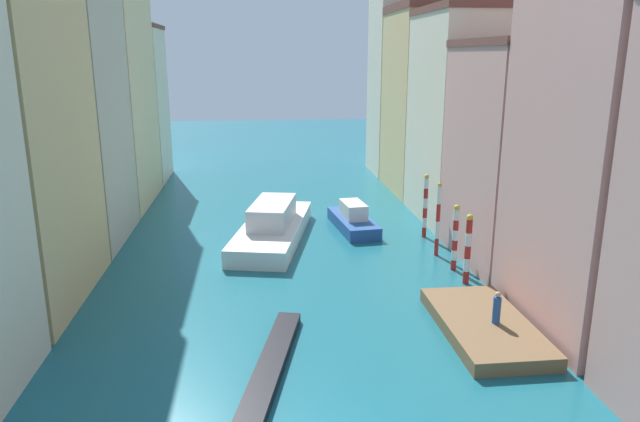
% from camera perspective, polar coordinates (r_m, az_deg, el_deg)
% --- Properties ---
extents(ground_plane, '(154.00, 154.00, 0.00)m').
position_cam_1_polar(ground_plane, '(41.73, -3.67, -2.47)').
color(ground_plane, '#196070').
extents(building_left_2, '(7.78, 9.64, 22.55)m').
position_cam_1_polar(building_left_2, '(42.56, -24.61, 12.05)').
color(building_left_2, '#BCB299').
rests_on(building_left_2, ground).
extents(building_left_3, '(7.78, 11.96, 21.13)m').
position_cam_1_polar(building_left_3, '(53.03, -20.92, 11.95)').
color(building_left_3, beige).
rests_on(building_left_3, ground).
extents(building_left_4, '(7.78, 7.67, 15.36)m').
position_cam_1_polar(building_left_4, '(62.86, -18.45, 9.85)').
color(building_left_4, beige).
rests_on(building_left_4, ground).
extents(building_right_1, '(7.78, 9.09, 18.95)m').
position_cam_1_polar(building_right_1, '(29.37, 27.88, 7.39)').
color(building_right_1, tan).
rests_on(building_right_1, ground).
extents(building_right_2, '(7.78, 9.51, 13.41)m').
position_cam_1_polar(building_right_2, '(37.80, 19.55, 5.33)').
color(building_right_2, tan).
rests_on(building_right_2, ground).
extents(building_right_3, '(7.78, 9.93, 15.95)m').
position_cam_1_polar(building_right_3, '(46.43, 14.58, 8.94)').
color(building_right_3, beige).
rests_on(building_right_3, ground).
extents(building_right_4, '(7.78, 10.15, 16.89)m').
position_cam_1_polar(building_right_4, '(55.88, 10.96, 10.58)').
color(building_right_4, '#DBB77A').
rests_on(building_right_4, ground).
extents(building_right_5, '(7.78, 7.40, 21.42)m').
position_cam_1_polar(building_right_5, '(64.37, 8.69, 13.24)').
color(building_right_5, beige).
rests_on(building_right_5, ground).
extents(waterfront_dock, '(3.89, 7.82, 0.65)m').
position_cam_1_polar(waterfront_dock, '(28.70, 15.71, -10.70)').
color(waterfront_dock, brown).
rests_on(waterfront_dock, ground).
extents(person_on_dock, '(0.36, 0.36, 1.52)m').
position_cam_1_polar(person_on_dock, '(28.05, 16.84, -9.08)').
color(person_on_dock, '#234C93').
rests_on(person_on_dock, waterfront_dock).
extents(mooring_pole_0, '(0.38, 0.38, 4.05)m').
position_cam_1_polar(mooring_pole_0, '(33.59, 14.20, -3.55)').
color(mooring_pole_0, red).
rests_on(mooring_pole_0, ground).
extents(mooring_pole_1, '(0.36, 0.36, 4.02)m').
position_cam_1_polar(mooring_pole_1, '(35.58, 13.03, -2.46)').
color(mooring_pole_1, red).
rests_on(mooring_pole_1, ground).
extents(mooring_pole_2, '(0.28, 0.28, 4.78)m').
position_cam_1_polar(mooring_pole_2, '(37.82, 11.42, -0.74)').
color(mooring_pole_2, red).
rests_on(mooring_pole_2, ground).
extents(mooring_pole_3, '(0.33, 0.33, 4.52)m').
position_cam_1_polar(mooring_pole_3, '(41.55, 10.22, 0.56)').
color(mooring_pole_3, red).
rests_on(mooring_pole_3, ground).
extents(vaporetto_white, '(6.47, 13.13, 2.69)m').
position_cam_1_polar(vaporetto_white, '(40.85, -4.63, -1.47)').
color(vaporetto_white, white).
rests_on(vaporetto_white, ground).
extents(gondola_black, '(3.16, 9.55, 0.42)m').
position_cam_1_polar(gondola_black, '(24.69, -4.86, -14.90)').
color(gondola_black, black).
rests_on(gondola_black, ground).
extents(motorboat_0, '(3.06, 6.92, 2.02)m').
position_cam_1_polar(motorboat_0, '(43.27, 3.24, -0.85)').
color(motorboat_0, '#234C93').
rests_on(motorboat_0, ground).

